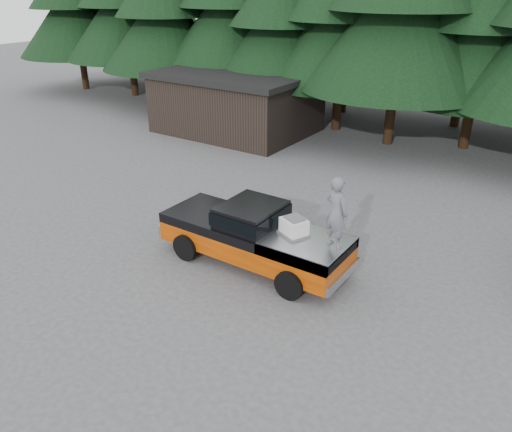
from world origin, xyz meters
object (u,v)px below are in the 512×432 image
Objects in this scene: utility_building at (237,101)px; air_compressor at (294,227)px; man_on_bed at (336,212)px; pickup_truck at (254,244)px.

air_compressor is at bearing -47.77° from utility_building.
air_compressor is 15.57m from utility_building.
air_compressor is 0.35× the size of man_on_bed.
air_compressor is at bearing 2.25° from pickup_truck.
man_on_bed is at bearing 2.67° from pickup_truck.
pickup_truck is at bearing 20.99° from man_on_bed.
air_compressor is at bearing 21.45° from man_on_bed.
man_on_bed is (1.22, 0.07, 0.76)m from air_compressor.
air_compressor reaches higher than pickup_truck.
utility_building is at bearing -26.13° from man_on_bed.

